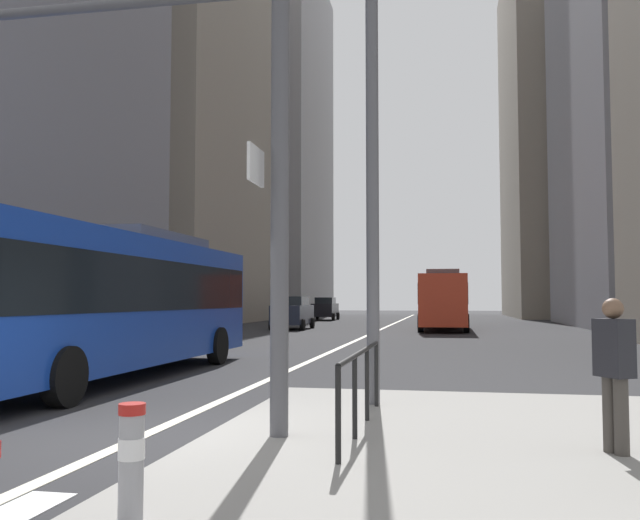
{
  "coord_description": "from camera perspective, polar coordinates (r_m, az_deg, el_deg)",
  "views": [
    {
      "loc": [
        3.87,
        -8.02,
        1.76
      ],
      "look_at": [
        -3.2,
        29.03,
        3.99
      ],
      "focal_mm": 37.53,
      "sensor_mm": 36.0,
      "label": 1
    }
  ],
  "objects": [
    {
      "name": "ground_plane",
      "position": [
        28.34,
        2.95,
        -6.94
      ],
      "size": [
        160.0,
        160.0,
        0.0
      ],
      "primitive_type": "plane",
      "color": "#28282B"
    },
    {
      "name": "median_island",
      "position": [
        7.4,
        24.25,
        -16.24
      ],
      "size": [
        9.0,
        10.0,
        0.15
      ],
      "primitive_type": "cube",
      "color": "gray",
      "rests_on": "ground"
    },
    {
      "name": "pedestrian_railing",
      "position": [
        8.47,
        3.54,
        -9.49
      ],
      "size": [
        0.06,
        3.65,
        0.98
      ],
      "color": "black",
      "rests_on": "median_island"
    },
    {
      "name": "city_bus_red_receding",
      "position": [
        39.75,
        10.48,
        -3.23
      ],
      "size": [
        2.71,
        10.58,
        3.4
      ],
      "color": "red",
      "rests_on": "ground"
    },
    {
      "name": "city_bus_blue_oncoming",
      "position": [
        15.61,
        -17.37,
        -2.95
      ],
      "size": [
        2.7,
        11.6,
        3.4
      ],
      "color": "#14389E",
      "rests_on": "ground"
    },
    {
      "name": "office_tower_right_far",
      "position": [
        74.43,
        20.99,
        9.9
      ],
      "size": [
        13.61,
        21.51,
        37.18
      ],
      "primitive_type": "cube",
      "color": "gray",
      "rests_on": "ground"
    },
    {
      "name": "car_receding_far",
      "position": [
        49.47,
        10.82,
        -4.22
      ],
      "size": [
        2.12,
        4.41,
        1.94
      ],
      "color": "#B2A899",
      "rests_on": "ground"
    },
    {
      "name": "car_oncoming_mid",
      "position": [
        57.45,
        0.45,
        -4.16
      ],
      "size": [
        2.17,
        4.6,
        1.94
      ],
      "color": "black",
      "rests_on": "ground"
    },
    {
      "name": "pedestrian_walking",
      "position": [
        7.75,
        23.81,
        -8.38
      ],
      "size": [
        0.4,
        0.45,
        1.62
      ],
      "color": "#423D38",
      "rests_on": "median_island"
    },
    {
      "name": "traffic_signal_gantry",
      "position": [
        9.19,
        -18.3,
        11.9
      ],
      "size": [
        7.02,
        0.65,
        6.0
      ],
      "color": "#515156",
      "rests_on": "median_island"
    },
    {
      "name": "street_lamp_post",
      "position": [
        11.03,
        4.45,
        15.26
      ],
      "size": [
        5.5,
        0.32,
        8.0
      ],
      "color": "#56565B",
      "rests_on": "median_island"
    },
    {
      "name": "car_receding_near",
      "position": [
        51.84,
        10.37,
        -4.19
      ],
      "size": [
        2.07,
        4.6,
        1.94
      ],
      "color": "gold",
      "rests_on": "ground"
    },
    {
      "name": "office_tower_left_far",
      "position": [
        73.8,
        -5.18,
        9.7
      ],
      "size": [
        13.23,
        17.91,
        36.92
      ],
      "primitive_type": "cube",
      "color": "#9E9EA3",
      "rests_on": "ground"
    },
    {
      "name": "bollard_left",
      "position": [
        5.23,
        -15.79,
        -15.78
      ],
      "size": [
        0.2,
        0.2,
        0.85
      ],
      "color": "#99999E",
      "rests_on": "median_island"
    },
    {
      "name": "car_oncoming_far",
      "position": [
        39.8,
        -2.35,
        -4.5
      ],
      "size": [
        2.11,
        4.49,
        1.94
      ],
      "color": "#232838",
      "rests_on": "ground"
    },
    {
      "name": "lane_centre_line",
      "position": [
        38.25,
        5.01,
        -6.01
      ],
      "size": [
        0.2,
        80.0,
        0.01
      ],
      "primitive_type": "cube",
      "color": "beige",
      "rests_on": "ground"
    }
  ]
}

